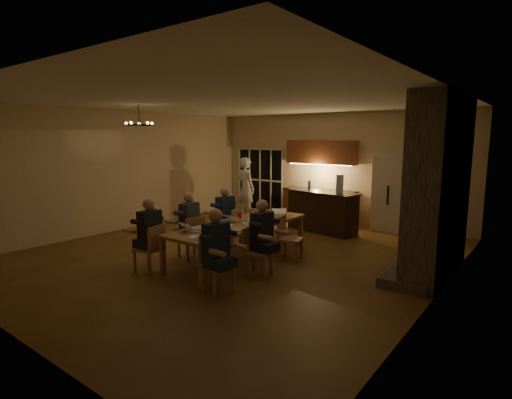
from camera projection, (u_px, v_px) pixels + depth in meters
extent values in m
plane|color=brown|center=(237.00, 253.00, 8.60)|extent=(9.00, 9.00, 0.00)
cube|color=#C2AC89|center=(334.00, 167.00, 11.92)|extent=(8.00, 0.04, 3.20)
cube|color=#C2AC89|center=(123.00, 170.00, 10.76)|extent=(0.04, 9.00, 3.20)
cube|color=#C2AC89|center=(443.00, 196.00, 5.96)|extent=(0.04, 9.00, 3.20)
cube|color=white|center=(236.00, 100.00, 8.11)|extent=(8.00, 9.00, 0.04)
cube|color=black|center=(260.00, 180.00, 13.58)|extent=(1.86, 0.08, 2.10)
cube|color=#72695A|center=(440.00, 187.00, 7.09)|extent=(0.58, 2.50, 3.20)
cube|color=beige|center=(392.00, 194.00, 10.58)|extent=(0.90, 0.68, 2.00)
cube|color=#BA814A|center=(240.00, 241.00, 8.14)|extent=(1.10, 3.30, 0.75)
cube|color=black|center=(322.00, 212.00, 10.54)|extent=(2.07, 1.01, 1.08)
imported|color=silver|center=(246.00, 188.00, 12.14)|extent=(0.79, 0.64, 1.89)
torus|color=black|center=(139.00, 125.00, 8.91)|extent=(0.62, 0.62, 0.03)
cylinder|color=silver|center=(221.00, 224.00, 7.77)|extent=(0.09, 0.09, 0.10)
cylinder|color=silver|center=(261.00, 218.00, 8.39)|extent=(0.08, 0.08, 0.10)
cylinder|color=silver|center=(253.00, 213.00, 8.91)|extent=(0.09, 0.09, 0.10)
cylinder|color=red|center=(204.00, 236.00, 6.81)|extent=(0.09, 0.09, 0.12)
cylinder|color=red|center=(240.00, 215.00, 8.63)|extent=(0.09, 0.09, 0.12)
cylinder|color=red|center=(285.00, 211.00, 9.15)|extent=(0.10, 0.10, 0.12)
cylinder|color=#B2B2B7|center=(219.00, 227.00, 7.48)|extent=(0.07, 0.07, 0.12)
cylinder|color=#3F0F0C|center=(272.00, 209.00, 9.32)|extent=(0.06, 0.06, 0.12)
cylinder|color=silver|center=(238.00, 230.00, 7.45)|extent=(0.23, 0.23, 0.02)
cylinder|color=silver|center=(198.00, 228.00, 7.63)|extent=(0.28, 0.28, 0.02)
cylinder|color=silver|center=(274.00, 220.00, 8.38)|extent=(0.25, 0.25, 0.02)
cube|color=white|center=(193.00, 237.00, 6.93)|extent=(0.18, 0.23, 0.01)
cylinder|color=#99999E|center=(309.00, 185.00, 10.86)|extent=(0.07, 0.07, 0.24)
cube|color=silver|center=(340.00, 184.00, 10.11)|extent=(0.16, 0.16, 0.46)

